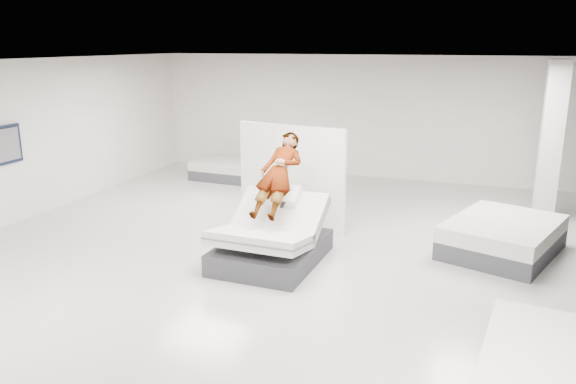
% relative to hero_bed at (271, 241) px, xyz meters
% --- Properties ---
extents(room, '(14.00, 14.04, 3.20)m').
position_rel_hero_bed_xyz_m(room, '(0.40, -0.44, 1.23)').
color(room, beige).
rests_on(room, ground).
extents(hero_bed, '(1.58, 2.05, 1.18)m').
position_rel_hero_bed_xyz_m(hero_bed, '(0.00, 0.00, 0.00)').
color(hero_bed, '#3D3D43').
rests_on(hero_bed, floor).
extents(person, '(0.68, 1.47, 1.55)m').
position_rel_hero_bed_xyz_m(person, '(0.01, 0.31, 0.85)').
color(person, slate).
rests_on(person, hero_bed).
extents(remote, '(0.06, 0.14, 0.08)m').
position_rel_hero_bed_xyz_m(remote, '(0.22, -0.05, 0.64)').
color(remote, black).
rests_on(remote, person).
extents(divider_panel, '(2.21, 0.43, 2.01)m').
position_rel_hero_bed_xyz_m(divider_panel, '(-0.28, 1.79, 0.64)').
color(divider_panel, white).
rests_on(divider_panel, floor).
extents(flat_bed_right_far, '(2.18, 2.51, 0.58)m').
position_rel_hero_bed_xyz_m(flat_bed_right_far, '(3.58, 1.70, -0.08)').
color(flat_bed_right_far, '#3D3D43').
rests_on(flat_bed_right_far, floor).
extents(flat_bed_left_far, '(1.86, 1.44, 0.49)m').
position_rel_hero_bed_xyz_m(flat_bed_left_far, '(-3.16, 5.13, -0.13)').
color(flat_bed_left_far, '#3D3D43').
rests_on(flat_bed_left_far, floor).
extents(column, '(0.40, 0.40, 3.20)m').
position_rel_hero_bed_xyz_m(column, '(4.40, 4.06, 1.23)').
color(column, silver).
rests_on(column, floor).
extents(wall_poster, '(0.06, 0.95, 0.75)m').
position_rel_hero_bed_xyz_m(wall_poster, '(-5.53, 0.06, 1.23)').
color(wall_poster, black).
rests_on(wall_poster, wall_left).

